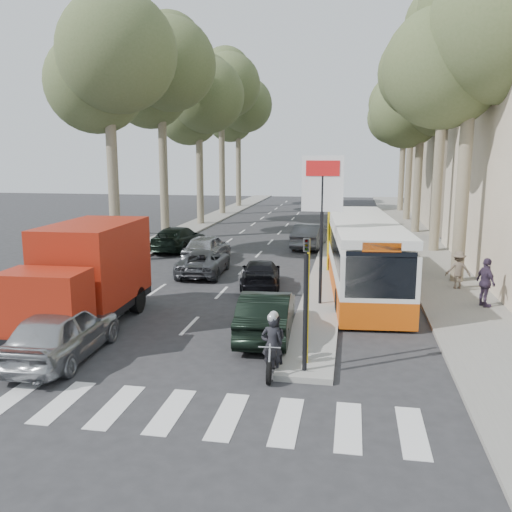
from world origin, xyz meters
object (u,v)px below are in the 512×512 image
Objects in this scene: red_truck at (86,273)px; motorcycle at (273,344)px; city_bus at (362,253)px; silver_hatchback at (62,332)px; dark_hatchback at (267,314)px.

red_truck is 7.21m from motorcycle.
city_bus is (9.01, 6.57, -0.19)m from red_truck.
motorcycle is (5.89, 0.18, -0.03)m from silver_hatchback.
dark_hatchback is 6.10m from red_truck.
dark_hatchback is 0.38× the size of city_bus.
motorcycle is (-2.41, -9.30, -0.85)m from city_bus.
red_truck is (-0.71, 2.90, 1.01)m from silver_hatchback.
city_bus reaches higher than dark_hatchback.
silver_hatchback is 0.71× the size of red_truck.
motorcycle reaches higher than silver_hatchback.
silver_hatchback is 2.35× the size of motorcycle.
city_bus reaches higher than silver_hatchback.
silver_hatchback is at bearing -78.35° from red_truck.
motorcycle reaches higher than dark_hatchback.
motorcycle is at bearing -24.48° from red_truck.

